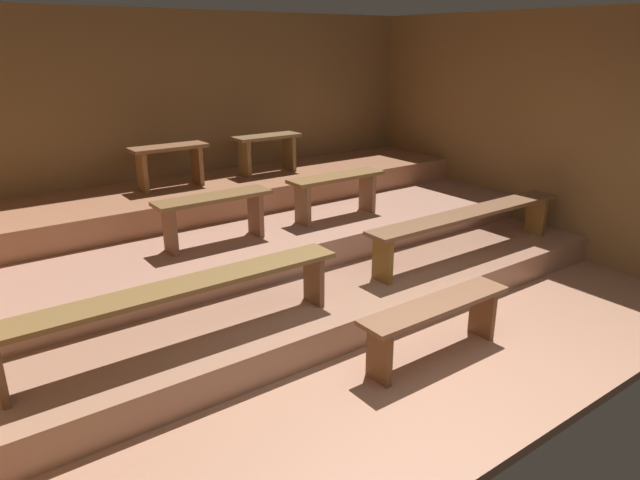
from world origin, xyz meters
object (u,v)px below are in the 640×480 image
(bench_middle_left, at_px, (214,208))
(bench_middle_right, at_px, (336,186))
(bench_lower_right, at_px, (469,219))
(bench_floor_center, at_px, (436,316))
(bench_lower_left, at_px, (179,295))
(bench_upper_right, at_px, (267,147))
(bench_upper_left, at_px, (170,158))

(bench_middle_left, xyz_separation_m, bench_middle_right, (1.47, 0.00, 0.00))
(bench_lower_right, bearing_deg, bench_floor_center, -147.89)
(bench_lower_left, distance_m, bench_lower_right, 3.18)
(bench_lower_right, height_order, bench_upper_right, bench_upper_right)
(bench_floor_center, height_order, bench_upper_left, bench_upper_left)
(bench_upper_right, bearing_deg, bench_upper_left, 180.00)
(bench_upper_left, height_order, bench_upper_right, same)
(bench_lower_right, relative_size, bench_middle_left, 2.31)
(bench_lower_right, distance_m, bench_upper_right, 2.67)
(bench_lower_right, distance_m, bench_middle_right, 1.46)
(bench_floor_center, height_order, bench_lower_left, bench_lower_left)
(bench_lower_left, height_order, bench_middle_left, bench_middle_left)
(bench_middle_right, bearing_deg, bench_upper_left, 136.93)
(bench_middle_left, height_order, bench_upper_right, bench_upper_right)
(bench_floor_center, height_order, bench_upper_right, bench_upper_right)
(bench_upper_left, bearing_deg, bench_lower_right, -47.56)
(bench_middle_left, bearing_deg, bench_upper_left, 85.57)
(bench_middle_left, xyz_separation_m, bench_upper_left, (0.10, 1.28, 0.27))
(bench_lower_left, xyz_separation_m, bench_upper_right, (2.23, 2.44, 0.50))
(bench_lower_left, height_order, bench_upper_left, bench_upper_left)
(bench_floor_center, xyz_separation_m, bench_middle_right, (0.59, 2.06, 0.55))
(bench_middle_left, relative_size, bench_upper_right, 1.34)
(bench_lower_right, xyz_separation_m, bench_middle_left, (-2.33, 1.15, 0.24))
(bench_lower_left, relative_size, bench_middle_left, 2.31)
(bench_middle_right, distance_m, bench_upper_right, 1.31)
(bench_lower_right, height_order, bench_upper_left, bench_upper_left)
(bench_floor_center, xyz_separation_m, bench_lower_left, (-1.74, 0.91, 0.31))
(bench_middle_right, distance_m, bench_upper_left, 1.90)
(bench_lower_right, height_order, bench_middle_left, bench_middle_left)
(bench_middle_left, bearing_deg, bench_lower_left, -126.55)
(bench_lower_right, bearing_deg, bench_upper_left, 132.44)
(bench_upper_left, distance_m, bench_upper_right, 1.27)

